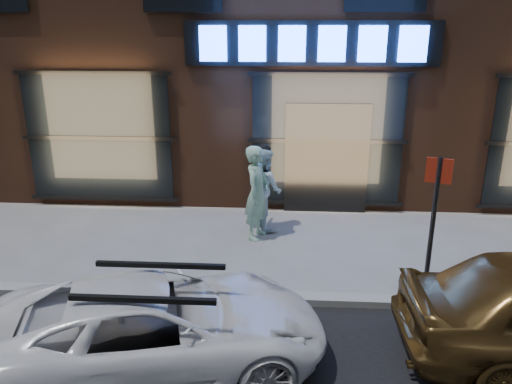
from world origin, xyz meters
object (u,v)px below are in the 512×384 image
man_cap (264,188)px  sign_post (433,217)px  man_bowtie (257,193)px  white_suv (155,327)px

man_cap → sign_post: bearing=-167.9°
man_cap → sign_post: sign_post is taller
man_bowtie → sign_post: (2.66, -2.22, 0.44)m
man_bowtie → sign_post: bearing=-112.9°
man_cap → white_suv: size_ratio=0.41×
man_cap → white_suv: man_cap is taller
man_cap → sign_post: size_ratio=0.75×
man_bowtie → man_cap: 0.52m
sign_post → man_bowtie: bearing=160.5°
man_bowtie → man_cap: man_bowtie is taller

